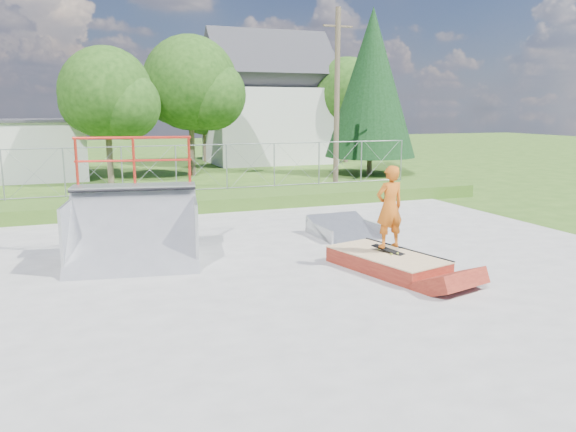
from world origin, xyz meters
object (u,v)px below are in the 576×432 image
at_px(quarter_pipe, 132,203).
at_px(flat_bank_ramp, 344,228).
at_px(grind_box, 387,262).
at_px(skater, 389,210).

distance_m(quarter_pipe, flat_bank_ramp, 6.19).
distance_m(grind_box, flat_bank_ramp, 3.55).
bearing_deg(quarter_pipe, grind_box, -16.17).
relative_size(quarter_pipe, skater, 1.58).
bearing_deg(quarter_pipe, flat_bank_ramp, 18.27).
height_order(grind_box, skater, skater).
height_order(quarter_pipe, skater, quarter_pipe).
distance_m(quarter_pipe, skater, 5.97).
bearing_deg(grind_box, flat_bank_ramp, 64.67).
xyz_separation_m(grind_box, quarter_pipe, (-5.34, 2.58, 1.28)).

